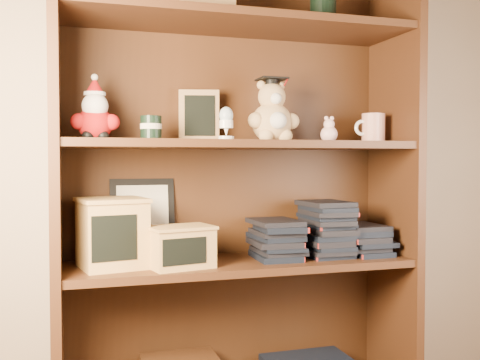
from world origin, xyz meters
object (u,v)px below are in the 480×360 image
Objects in this scene: treats_box at (112,232)px; grad_teddy_bear at (272,116)px; bookcase at (235,192)px; teacher_mug at (373,128)px.

grad_teddy_bear is at bearing -0.61° from treats_box.
grad_teddy_bear is (0.11, -0.06, 0.25)m from bookcase.
grad_teddy_bear is 0.65m from treats_box.
treats_box is at bearing -179.94° from teacher_mug.
bookcase reaches higher than teacher_mug.
bookcase is 0.29m from grad_teddy_bear.
grad_teddy_bear is 0.94× the size of treats_box.
grad_teddy_bear is at bearing -179.01° from teacher_mug.
treats_box is (-0.92, -0.00, -0.34)m from teacher_mug.
grad_teddy_bear is at bearing -26.47° from bookcase.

